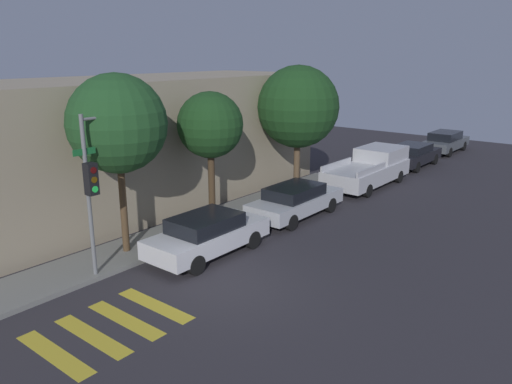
{
  "coord_description": "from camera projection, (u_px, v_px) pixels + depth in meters",
  "views": [
    {
      "loc": [
        -9.53,
        -8.71,
        6.41
      ],
      "look_at": [
        3.86,
        2.1,
        1.6
      ],
      "focal_mm": 35.0,
      "sensor_mm": 36.0,
      "label": 1
    }
  ],
  "objects": [
    {
      "name": "tree_near_corner",
      "position": [
        117.0,
        124.0,
        15.3
      ],
      "size": [
        3.08,
        3.08,
        5.86
      ],
      "color": "#4C3823",
      "rests_on": "ground"
    },
    {
      "name": "sedan_middle",
      "position": [
        295.0,
        200.0,
        20.0
      ],
      "size": [
        4.57,
        1.78,
        1.33
      ],
      "color": "#B7BABF",
      "rests_on": "ground"
    },
    {
      "name": "sedan_near_corner",
      "position": [
        207.0,
        234.0,
        16.21
      ],
      "size": [
        4.33,
        1.79,
        1.38
      ],
      "color": "silver",
      "rests_on": "ground"
    },
    {
      "name": "tree_far_end",
      "position": [
        298.0,
        107.0,
        22.75
      ],
      "size": [
        3.75,
        3.75,
        5.91
      ],
      "color": "brown",
      "rests_on": "ground"
    },
    {
      "name": "traffic_light_pole",
      "position": [
        99.0,
        169.0,
        14.07
      ],
      "size": [
        2.0,
        0.56,
        4.82
      ],
      "color": "slate",
      "rests_on": "ground"
    },
    {
      "name": "crosswalk",
      "position": [
        109.0,
        328.0,
        12.06
      ],
      "size": [
        3.3,
        2.6,
        0.0
      ],
      "color": "gold",
      "rests_on": "ground"
    },
    {
      "name": "tree_midblock",
      "position": [
        210.0,
        126.0,
        18.49
      ],
      "size": [
        2.47,
        2.47,
        5.07
      ],
      "color": "#42301E",
      "rests_on": "ground"
    },
    {
      "name": "sedan_far_end",
      "position": [
        412.0,
        155.0,
        28.98
      ],
      "size": [
        4.49,
        1.87,
        1.32
      ],
      "color": "black",
      "rests_on": "ground"
    },
    {
      "name": "pickup_truck",
      "position": [
        370.0,
        168.0,
        24.89
      ],
      "size": [
        5.61,
        2.13,
        1.76
      ],
      "color": "#BCBCC1",
      "rests_on": "ground"
    },
    {
      "name": "building_row",
      "position": [
        55.0,
        155.0,
        18.66
      ],
      "size": [
        26.0,
        6.0,
        5.41
      ],
      "primitive_type": "cube",
      "color": "gray",
      "rests_on": "ground"
    },
    {
      "name": "sidewalk",
      "position": [
        134.0,
        249.0,
        16.69
      ],
      "size": [
        26.0,
        2.09,
        0.14
      ],
      "primitive_type": "cube",
      "color": "slate",
      "rests_on": "ground"
    },
    {
      "name": "sedan_tail_of_row",
      "position": [
        445.0,
        141.0,
        33.12
      ],
      "size": [
        4.65,
        1.78,
        1.39
      ],
      "color": "#4C5156",
      "rests_on": "ground"
    },
    {
      "name": "ground_plane",
      "position": [
        228.0,
        287.0,
        14.14
      ],
      "size": [
        60.0,
        60.0,
        0.0
      ],
      "primitive_type": "plane",
      "color": "#2D2B30"
    }
  ]
}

